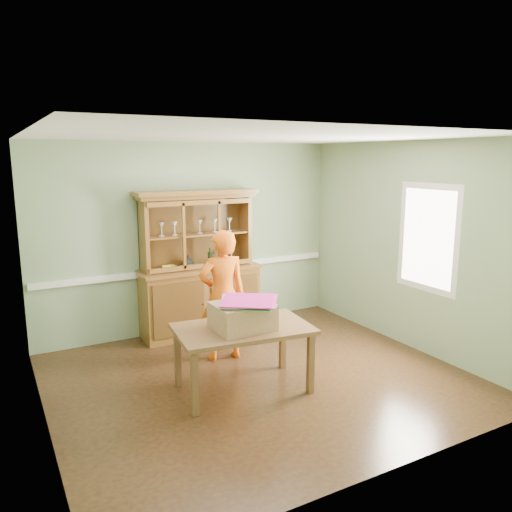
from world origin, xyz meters
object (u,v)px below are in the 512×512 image
dining_table (243,334)px  person (223,295)px  china_hutch (199,284)px  cardboard_box (243,316)px

dining_table → person: 0.92m
china_hutch → person: (-0.11, -1.03, 0.10)m
dining_table → cardboard_box: (-0.03, -0.05, 0.22)m
dining_table → cardboard_box: cardboard_box is taller
china_hutch → person: size_ratio=1.25×
dining_table → cardboard_box: bearing=-113.6°
cardboard_box → china_hutch: bearing=80.8°
cardboard_box → dining_table: bearing=59.8°
dining_table → person: size_ratio=0.92×
dining_table → person: (0.17, 0.88, 0.19)m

